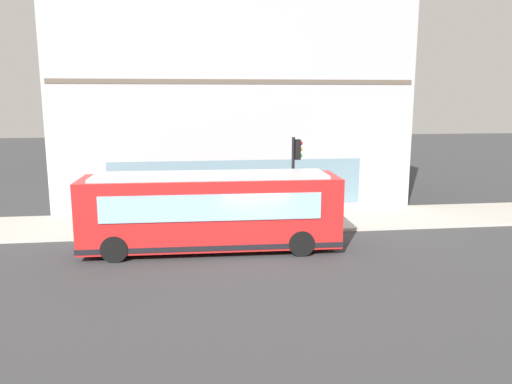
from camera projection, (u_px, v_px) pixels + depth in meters
ground at (253, 253)px, 19.68m from camera, size 120.00×120.00×0.00m
sidewalk_curb at (241, 222)px, 24.31m from camera, size 4.34×40.00×0.15m
building_corner at (230, 95)px, 29.42m from camera, size 8.50×18.80×12.30m
city_bus_nearside at (211, 212)px, 19.82m from camera, size 2.79×10.10×3.07m
traffic_light_near_corner at (296, 165)px, 22.51m from camera, size 0.32×0.49×4.11m
fire_hydrant at (236, 211)px, 24.57m from camera, size 0.35×0.35×0.74m
pedestrian_near_hydrant at (79, 199)px, 24.61m from camera, size 0.32×0.32×1.62m
pedestrian_near_building_entrance at (148, 197)px, 24.74m from camera, size 0.32×0.32×1.74m
pedestrian_by_light_pole at (95, 205)px, 23.50m from camera, size 0.32×0.32×1.59m
pedestrian_walking_along_curb at (184, 197)px, 25.04m from camera, size 0.32×0.32×1.64m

